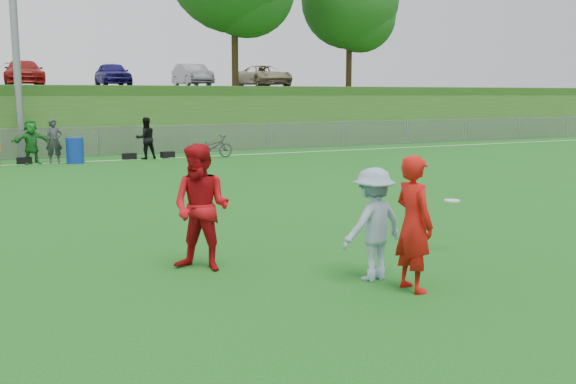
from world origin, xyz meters
TOP-DOWN VIEW (x-y plane):
  - ground at (0.00, 0.00)m, footprint 120.00×120.00m
  - sideline_far at (0.00, 18.00)m, footprint 60.00×0.10m
  - fence at (0.00, 20.00)m, footprint 58.00×0.06m
  - berm at (0.00, 31.00)m, footprint 120.00×18.00m
  - parking_lot at (0.00, 33.00)m, footprint 120.00×12.00m
  - tree_green_far at (16.16, 25.92)m, footprint 5.88×5.88m
  - car_row at (-1.17, 32.00)m, footprint 32.04×5.18m
  - spectator_row at (-2.64, 18.00)m, footprint 8.75×0.86m
  - gear_bags at (0.93, 18.10)m, footprint 7.24×0.37m
  - player_red_left at (0.46, -1.21)m, footprint 0.46×0.68m
  - player_red_center at (-1.76, 1.01)m, footprint 1.17×1.16m
  - player_blue at (0.27, -0.54)m, footprint 1.13×0.78m
  - frisbee at (2.36, 0.26)m, footprint 0.26×0.26m
  - recycling_bin at (-1.32, 17.60)m, footprint 0.84×0.84m
  - bicycle at (4.11, 17.20)m, footprint 1.85×0.86m

SIDE VIEW (x-z plane):
  - ground at x=0.00m, z-range 0.00..0.00m
  - sideline_far at x=0.00m, z-range 0.00..0.01m
  - gear_bags at x=0.93m, z-range 0.00..0.26m
  - bicycle at x=4.11m, z-range 0.00..0.94m
  - recycling_bin at x=-1.32m, z-range 0.00..0.98m
  - fence at x=0.00m, z-range 0.00..1.30m
  - player_blue at x=0.27m, z-range 0.00..1.61m
  - spectator_row at x=-2.64m, z-range 0.00..1.69m
  - frisbee at x=2.36m, z-range 0.86..0.88m
  - player_red_left at x=0.46m, z-range 0.00..1.84m
  - player_red_center at x=-1.76m, z-range 0.00..1.90m
  - berm at x=0.00m, z-range 0.00..3.00m
  - parking_lot at x=0.00m, z-range 3.00..3.10m
  - car_row at x=-1.17m, z-range 3.10..4.54m
  - tree_green_far at x=16.16m, z-range 3.87..12.06m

